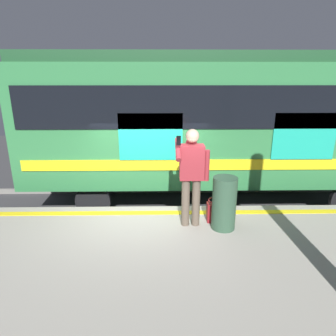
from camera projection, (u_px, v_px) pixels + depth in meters
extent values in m
plane|color=#3D3D3F|center=(150.00, 247.00, 6.17)|extent=(25.08, 25.08, 0.00)
cube|color=#9E998E|center=(140.00, 329.00, 3.59)|extent=(16.39, 5.10, 0.95)
cube|color=yellow|center=(148.00, 213.00, 5.60)|extent=(16.06, 0.16, 0.01)
cube|color=slate|center=(152.00, 210.00, 7.71)|extent=(21.30, 0.08, 0.16)
cube|color=slate|center=(154.00, 190.00, 9.08)|extent=(21.30, 0.08, 0.16)
cube|color=#2D723F|center=(216.00, 120.00, 7.76)|extent=(9.51, 3.08, 2.78)
cube|color=#1B4426|center=(219.00, 60.00, 7.31)|extent=(9.32, 2.84, 0.24)
cube|color=black|center=(230.00, 108.00, 6.13)|extent=(9.04, 0.03, 0.90)
cube|color=yellow|center=(226.00, 165.00, 6.50)|extent=(9.04, 0.03, 0.24)
cube|color=#19A58C|center=(304.00, 137.00, 6.33)|extent=(1.37, 0.02, 1.03)
cube|color=#19A58C|center=(151.00, 137.00, 6.28)|extent=(1.37, 0.02, 1.03)
cylinder|color=black|center=(93.00, 201.00, 7.05)|extent=(0.84, 0.12, 0.84)
cylinder|color=black|center=(111.00, 170.00, 9.40)|extent=(0.84, 0.12, 0.84)
cylinder|color=black|center=(301.00, 169.00, 9.51)|extent=(0.84, 0.12, 0.84)
cylinder|color=brown|center=(196.00, 202.00, 5.04)|extent=(0.14, 0.14, 0.85)
cylinder|color=brown|center=(186.00, 202.00, 5.04)|extent=(0.14, 0.14, 0.85)
cube|color=maroon|center=(192.00, 162.00, 4.83)|extent=(0.40, 0.24, 0.58)
sphere|color=maroon|center=(191.00, 144.00, 4.90)|extent=(0.20, 0.20, 0.20)
sphere|color=beige|center=(192.00, 136.00, 4.70)|extent=(0.22, 0.22, 0.22)
cylinder|color=maroon|center=(207.00, 165.00, 4.85)|extent=(0.09, 0.09, 0.52)
cylinder|color=maroon|center=(178.00, 149.00, 4.68)|extent=(0.09, 0.42, 0.33)
cube|color=black|center=(179.00, 141.00, 4.53)|extent=(0.07, 0.02, 0.15)
cube|color=maroon|center=(216.00, 212.00, 5.25)|extent=(0.33, 0.18, 0.34)
torus|color=maroon|center=(217.00, 200.00, 5.18)|extent=(0.30, 0.30, 0.02)
cylinder|color=#2D4C38|center=(224.00, 203.00, 4.92)|extent=(0.41, 0.41, 0.91)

